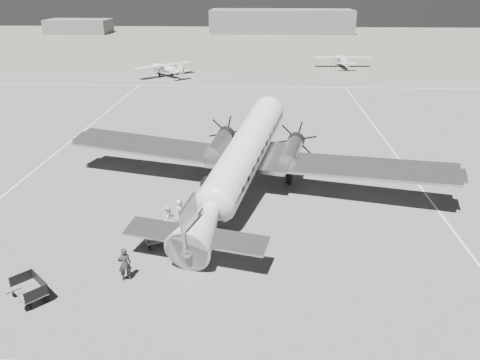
# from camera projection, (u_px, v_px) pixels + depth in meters

# --- Properties ---
(ground) EXTENTS (260.00, 260.00, 0.00)m
(ground) POSITION_uv_depth(u_px,v_px,m) (257.00, 210.00, 31.03)
(ground) COLOR slate
(ground) RESTS_ON ground
(taxi_line_right) EXTENTS (0.15, 80.00, 0.01)m
(taxi_line_right) POSITION_uv_depth(u_px,v_px,m) (441.00, 214.00, 30.45)
(taxi_line_right) COLOR silver
(taxi_line_right) RESTS_ON ground
(taxi_line_left) EXTENTS (0.15, 60.00, 0.01)m
(taxi_line_left) POSITION_uv_depth(u_px,v_px,m) (54.00, 154.00, 41.09)
(taxi_line_left) COLOR silver
(taxi_line_left) RESTS_ON ground
(taxi_line_horizon) EXTENTS (90.00, 0.15, 0.01)m
(taxi_line_horizon) POSITION_uv_depth(u_px,v_px,m) (262.00, 87.00, 67.82)
(taxi_line_horizon) COLOR silver
(taxi_line_horizon) RESTS_ON ground
(grass_infield) EXTENTS (260.00, 90.00, 0.01)m
(grass_infield) POSITION_uv_depth(u_px,v_px,m) (264.00, 42.00, 118.42)
(grass_infield) COLOR #5E5D4F
(grass_infield) RESTS_ON ground
(hangar_main) EXTENTS (42.00, 14.00, 6.60)m
(hangar_main) POSITION_uv_depth(u_px,v_px,m) (281.00, 21.00, 139.89)
(hangar_main) COLOR slate
(hangar_main) RESTS_ON ground
(shed_secondary) EXTENTS (18.00, 10.00, 4.00)m
(shed_secondary) POSITION_uv_depth(u_px,v_px,m) (79.00, 26.00, 138.67)
(shed_secondary) COLOR #5D5D5D
(shed_secondary) RESTS_ON ground
(dc3_airliner) EXTENTS (32.72, 26.30, 5.48)m
(dc3_airliner) POSITION_uv_depth(u_px,v_px,m) (242.00, 161.00, 31.71)
(dc3_airliner) COLOR #AAAAAC
(dc3_airliner) RESTS_ON ground
(light_plane_left) EXTENTS (13.33, 13.32, 2.16)m
(light_plane_left) POSITION_uv_depth(u_px,v_px,m) (167.00, 70.00, 74.57)
(light_plane_left) COLOR silver
(light_plane_left) RESTS_ON ground
(light_plane_right) EXTENTS (10.47, 8.66, 2.09)m
(light_plane_right) POSITION_uv_depth(u_px,v_px,m) (343.00, 62.00, 82.77)
(light_plane_right) COLOR silver
(light_plane_right) RESTS_ON ground
(baggage_cart_near) EXTENTS (1.97, 1.79, 0.91)m
(baggage_cart_near) POSITION_uv_depth(u_px,v_px,m) (158.00, 238.00, 26.72)
(baggage_cart_near) COLOR #5D5D5D
(baggage_cart_near) RESTS_ON ground
(baggage_cart_far) EXTENTS (2.30, 2.27, 1.07)m
(baggage_cart_far) POSITION_uv_depth(u_px,v_px,m) (30.00, 290.00, 22.04)
(baggage_cart_far) COLOR #5D5D5D
(baggage_cart_far) RESTS_ON ground
(ground_crew) EXTENTS (0.79, 0.68, 1.83)m
(ground_crew) POSITION_uv_depth(u_px,v_px,m) (125.00, 264.00, 23.41)
(ground_crew) COLOR #292929
(ground_crew) RESTS_ON ground
(ramp_agent) EXTENTS (0.92, 1.02, 1.71)m
(ramp_agent) POSITION_uv_depth(u_px,v_px,m) (170.00, 219.00, 27.98)
(ramp_agent) COLOR silver
(ramp_agent) RESTS_ON ground
(passenger) EXTENTS (0.64, 0.82, 1.49)m
(passenger) POSITION_uv_depth(u_px,v_px,m) (180.00, 210.00, 29.31)
(passenger) COLOR #B8B8B5
(passenger) RESTS_ON ground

